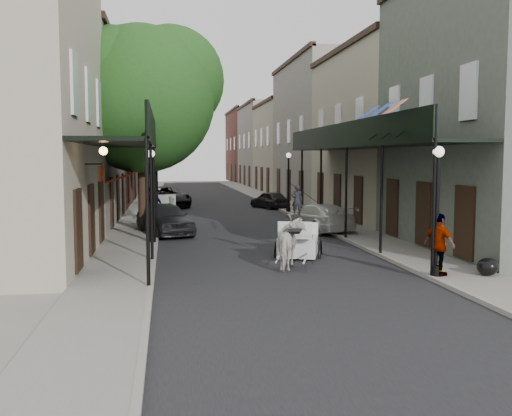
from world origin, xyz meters
name	(u,v)px	position (x,y,z in m)	size (l,w,h in m)	color
ground	(281,271)	(0.00, 0.00, 0.00)	(140.00, 140.00, 0.00)	gray
road	(221,211)	(0.00, 20.00, 0.01)	(8.00, 90.00, 0.01)	black
sidewalk_left	(143,212)	(-5.00, 20.00, 0.06)	(2.20, 90.00, 0.12)	gray
sidewalk_right	(295,210)	(5.00, 20.00, 0.06)	(2.20, 90.00, 0.12)	gray
building_row_left	(101,136)	(-8.60, 30.00, 5.25)	(5.00, 80.00, 10.50)	#A09A80
building_row_right	(311,137)	(8.60, 30.00, 5.25)	(5.00, 80.00, 10.50)	gray
gallery_left	(134,144)	(-4.79, 6.98, 4.05)	(2.20, 18.05, 4.88)	black
gallery_right	(357,145)	(4.79, 6.98, 4.05)	(2.20, 18.05, 4.88)	black
tree_near	(150,94)	(-4.20, 10.18, 6.49)	(7.31, 6.80, 9.63)	#382619
tree_far	(155,125)	(-4.25, 24.18, 5.84)	(6.45, 6.00, 8.61)	#382619
lamppost_right_near	(437,209)	(4.10, -2.00, 2.05)	(0.32, 0.32, 3.71)	black
lamppost_left	(151,194)	(-4.10, 6.00, 2.05)	(0.32, 0.32, 3.71)	black
lamppost_right_far	(288,181)	(4.10, 18.00, 2.05)	(0.32, 0.32, 3.71)	black
horse	(292,244)	(0.42, 0.37, 0.78)	(0.84, 1.84, 1.55)	beige
carriage	(299,228)	(1.18, 2.67, 1.01)	(2.06, 2.58, 2.60)	black
pedestrian_walking	(172,211)	(-3.22, 12.27, 0.79)	(0.76, 0.60, 1.57)	beige
pedestrian_sidewalk_left	(154,204)	(-4.20, 13.92, 1.06)	(1.21, 0.70, 1.87)	gray
pedestrian_sidewalk_right	(439,245)	(4.20, -2.00, 1.02)	(1.05, 0.44, 1.80)	gray
car_left_near	(165,218)	(-3.60, 9.00, 0.75)	(1.78, 4.43, 1.51)	black
car_left_mid	(165,205)	(-3.60, 18.15, 0.62)	(1.30, 3.74, 1.23)	#939398
car_left_far	(165,197)	(-3.60, 24.00, 0.74)	(2.46, 5.33, 1.48)	black
car_right_near	(318,218)	(3.60, 9.00, 0.67)	(1.88, 4.63, 1.34)	silver
car_right_far	(270,200)	(3.60, 21.83, 0.61)	(1.43, 3.57, 1.22)	black
trash_bags	(488,266)	(5.72, -2.03, 0.36)	(0.87, 1.02, 0.51)	black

